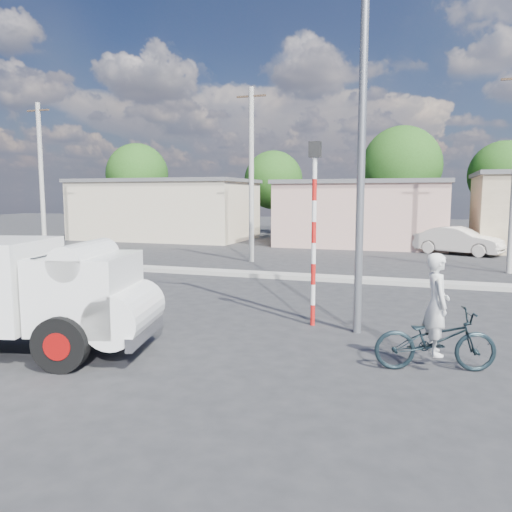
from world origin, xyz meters
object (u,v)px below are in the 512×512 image
(truck, at_px, (13,291))
(traffic_pole, at_px, (314,218))
(streetlight, at_px, (355,110))
(car_cream, at_px, (458,241))
(bicycle, at_px, (435,340))
(cyclist, at_px, (436,321))

(truck, relative_size, traffic_pole, 1.33)
(traffic_pole, distance_m, streetlight, 2.56)
(car_cream, height_order, traffic_pole, traffic_pole)
(truck, height_order, car_cream, truck)
(streetlight, bearing_deg, bicycle, -49.18)
(car_cream, xyz_separation_m, streetlight, (-3.31, -17.09, 4.23))
(bicycle, relative_size, cyclist, 1.17)
(truck, bearing_deg, traffic_pole, 24.26)
(truck, relative_size, streetlight, 0.64)
(cyclist, bearing_deg, streetlight, 26.31)
(traffic_pole, xyz_separation_m, streetlight, (0.94, -0.30, 2.37))
(bicycle, distance_m, traffic_pole, 4.15)
(truck, distance_m, traffic_pole, 6.64)
(cyclist, xyz_separation_m, streetlight, (-1.79, 2.07, 4.05))
(bicycle, height_order, cyclist, cyclist)
(bicycle, distance_m, streetlight, 5.18)
(bicycle, xyz_separation_m, car_cream, (1.52, 19.16, 0.17))
(car_cream, bearing_deg, cyclist, -162.41)
(traffic_pole, bearing_deg, streetlight, -17.73)
(cyclist, relative_size, traffic_pole, 0.42)
(cyclist, distance_m, car_cream, 19.22)
(bicycle, distance_m, cyclist, 0.35)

